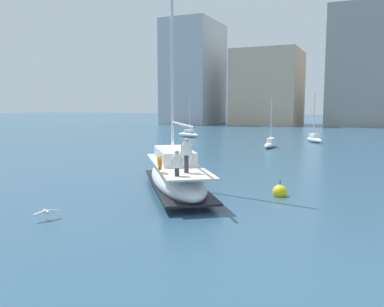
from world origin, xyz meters
The scene contains 8 objects.
ground_plane centered at (0.00, 0.00, 0.00)m, with size 400.00×400.00×0.00m, color #2D516B.
main_sailboat centered at (0.46, -1.47, 0.92)m, with size 7.54×9.20×14.09m.
moored_sloop_near centered at (3.34, 30.99, 0.46)m, with size 2.83×3.90×6.09m.
moored_catamaran centered at (-14.26, 32.10, 0.47)m, with size 4.29×2.69×5.91m.
moored_cutter_left centered at (-0.15, 22.50, 0.44)m, with size 1.00×3.90×5.31m.
seagull centered at (-1.82, -8.34, 0.35)m, with size 0.53×0.97×0.17m.
mooring_buoy centered at (5.67, -0.34, 0.22)m, with size 0.72×0.72×0.96m.
waterfront_buildings centered at (-3.05, 76.65, 11.62)m, with size 76.23×19.94×26.05m.
Camera 1 is at (9.64, -19.87, 4.47)m, focal length 37.25 mm.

